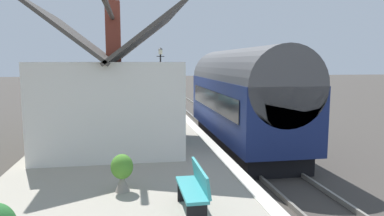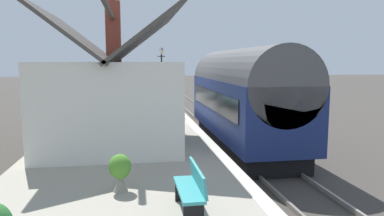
{
  "view_description": "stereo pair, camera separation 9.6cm",
  "coord_description": "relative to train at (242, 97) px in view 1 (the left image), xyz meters",
  "views": [
    {
      "loc": [
        -15.54,
        3.81,
        3.75
      ],
      "look_at": [
        -1.95,
        1.5,
        1.94
      ],
      "focal_mm": 33.04,
      "sensor_mm": 36.0,
      "label": 1
    },
    {
      "loc": [
        -15.56,
        3.71,
        3.75
      ],
      "look_at": [
        -1.95,
        1.5,
        1.94
      ],
      "focal_mm": 33.04,
      "sensor_mm": 36.0,
      "label": 2
    }
  ],
  "objects": [
    {
      "name": "lamp_post_platform",
      "position": [
        8.63,
        2.85,
        1.34
      ],
      "size": [
        0.32,
        0.5,
        3.74
      ],
      "color": "black",
      "rests_on": "platform"
    },
    {
      "name": "planter_bench_right",
      "position": [
        7.75,
        6.2,
        -0.82
      ],
      "size": [
        0.55,
        0.55,
        0.89
      ],
      "color": "black",
      "rests_on": "platform"
    },
    {
      "name": "train",
      "position": [
        0.0,
        0.0,
        0.0
      ],
      "size": [
        9.42,
        2.73,
        4.32
      ],
      "color": "black",
      "rests_on": "ground"
    },
    {
      "name": "planter_corner_building",
      "position": [
        11.8,
        4.86,
        -0.8
      ],
      "size": [
        0.59,
        0.59,
        0.87
      ],
      "color": "black",
      "rests_on": "platform"
    },
    {
      "name": "rail_near",
      "position": [
        0.88,
        -0.72,
        -2.15
      ],
      "size": [
        52.0,
        0.08,
        0.14
      ],
      "primitive_type": "cube",
      "color": "gray",
      "rests_on": "ground"
    },
    {
      "name": "station_building",
      "position": [
        -2.11,
        5.38,
        0.27
      ],
      "size": [
        6.29,
        4.55,
        5.48
      ],
      "color": "white",
      "rests_on": "platform"
    },
    {
      "name": "planter_edge_near",
      "position": [
        11.86,
        5.74,
        -0.94
      ],
      "size": [
        0.42,
        0.42,
        0.67
      ],
      "color": "teal",
      "rests_on": "platform"
    },
    {
      "name": "rail_far",
      "position": [
        0.88,
        0.72,
        -2.15
      ],
      "size": [
        52.0,
        0.08,
        0.14
      ],
      "primitive_type": "cube",
      "color": "gray",
      "rests_on": "ground"
    },
    {
      "name": "planter_bench_left",
      "position": [
        -7.11,
        4.96,
        -0.81
      ],
      "size": [
        0.48,
        0.48,
        0.83
      ],
      "color": "gray",
      "rests_on": "platform"
    },
    {
      "name": "bench_mid_platform",
      "position": [
        -8.43,
        3.6,
        -0.8
      ],
      "size": [
        1.4,
        0.44,
        0.88
      ],
      "color": "teal",
      "rests_on": "platform"
    },
    {
      "name": "planter_edge_far",
      "position": [
        3.99,
        5.28,
        -0.87
      ],
      "size": [
        0.49,
        0.49,
        0.74
      ],
      "color": "teal",
      "rests_on": "platform"
    },
    {
      "name": "bench_by_lamp",
      "position": [
        10.65,
        3.74,
        -0.8
      ],
      "size": [
        1.42,
        0.5,
        0.88
      ],
      "color": "teal",
      "rests_on": "platform"
    },
    {
      "name": "station_sign_board",
      "position": [
        3.42,
        2.5,
        -0.09
      ],
      "size": [
        0.96,
        0.06,
        1.57
      ],
      "color": "black",
      "rests_on": "platform"
    },
    {
      "name": "bench_platform_end",
      "position": [
        6.96,
        3.79,
        -0.8
      ],
      "size": [
        1.42,
        0.5,
        0.88
      ],
      "color": "teal",
      "rests_on": "platform"
    },
    {
      "name": "platform",
      "position": [
        0.88,
        4.92,
        -1.75
      ],
      "size": [
        32.0,
        6.05,
        0.94
      ],
      "primitive_type": "cube",
      "color": "#A39B8C",
      "rests_on": "ground"
    },
    {
      "name": "platform_edge_coping",
      "position": [
        0.88,
        2.08,
        -1.27
      ],
      "size": [
        32.0,
        0.36,
        0.02
      ],
      "primitive_type": "cube",
      "color": "beige",
      "rests_on": "platform"
    },
    {
      "name": "bench_near_building",
      "position": [
        4.98,
        3.83,
        -0.8
      ],
      "size": [
        1.42,
        0.5,
        0.88
      ],
      "color": "teal",
      "rests_on": "platform"
    },
    {
      "name": "ground_plane",
      "position": [
        0.88,
        0.9,
        -2.22
      ],
      "size": [
        160.0,
        160.0,
        0.0
      ],
      "primitive_type": "plane",
      "color": "#423D38"
    }
  ]
}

